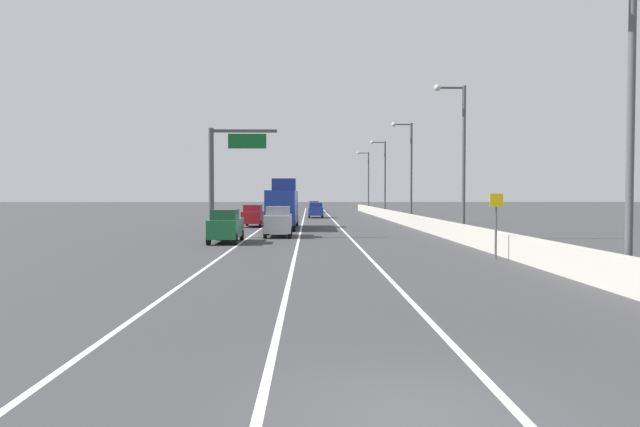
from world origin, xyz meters
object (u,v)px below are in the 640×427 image
Objects in this scene: box_truck at (283,205)px; car_green_5 at (226,226)px; lamp_post_right_second at (460,151)px; car_blue_0 at (316,210)px; speed_advisory_sign at (496,221)px; lamp_post_right_fifth at (367,177)px; car_gray_4 at (314,207)px; lamp_post_right_near at (623,103)px; lamp_post_right_third at (409,166)px; overhead_sign_gantry at (222,169)px; car_red_1 at (253,216)px; car_white_3 at (273,208)px; car_silver_2 at (278,222)px.

car_green_5 is at bearing -100.79° from box_truck.
car_blue_0 is (-9.19, 35.33, -4.91)m from lamp_post_right_second.
speed_advisory_sign is 72.17m from lamp_post_right_fifth.
speed_advisory_sign is 0.67× the size of car_blue_0.
car_gray_4 is at bearing 84.52° from car_green_5.
speed_advisory_sign reaches higher than car_blue_0.
lamp_post_right_near is at bearing -79.20° from speed_advisory_sign.
box_truck is (-12.38, -7.84, -3.86)m from lamp_post_right_third.
car_gray_4 is at bearing 103.19° from lamp_post_right_third.
car_green_5 is 15.20m from box_truck.
overhead_sign_gantry is 14.04m from car_red_1.
car_white_3 is at bearing 103.23° from lamp_post_right_near.
lamp_post_right_near is 23.43m from car_green_5.
box_truck reaches higher than car_white_3.
lamp_post_right_near is at bearing -69.00° from box_truck.
speed_advisory_sign is at bearing -83.86° from car_gray_4.
overhead_sign_gantry is 2.50× the size of speed_advisory_sign.
lamp_post_right_near is 67.05m from car_white_3.
lamp_post_right_second is 1.00× the size of lamp_post_right_fifth.
lamp_post_right_near is at bearing -66.45° from car_red_1.
car_red_1 is (-15.01, -45.09, -4.87)m from lamp_post_right_fifth.
car_white_3 is 47.92m from car_green_5.
lamp_post_right_third is 2.42× the size of car_gray_4.
box_truck is at bearing -93.78° from car_gray_4.
lamp_post_right_third reaches higher than car_gray_4.
car_silver_2 is (-12.19, 22.08, -4.82)m from lamp_post_right_near.
lamp_post_right_second and lamp_post_right_fifth have the same top height.
lamp_post_right_fifth is 2.28× the size of car_blue_0.
box_truck is (-10.83, 24.26, 0.26)m from speed_advisory_sign.
speed_advisory_sign is 0.30× the size of box_truck.
lamp_post_right_near is at bearing -48.59° from car_green_5.
lamp_post_right_fifth is 2.37× the size of car_silver_2.
car_silver_2 is at bearing 126.90° from speed_advisory_sign.
lamp_post_right_near is 1.00× the size of lamp_post_right_third.
lamp_post_right_fifth is 47.77m from car_red_1.
overhead_sign_gantry is 0.75× the size of box_truck.
car_red_1 reaches higher than car_gray_4.
lamp_post_right_third is at bearing 56.21° from car_green_5.
lamp_post_right_third is (0.04, 19.97, 0.00)m from lamp_post_right_second.
lamp_post_right_near reaches higher than car_gray_4.
lamp_post_right_third is at bearing -76.81° from car_gray_4.
lamp_post_right_third is at bearing 87.23° from speed_advisory_sign.
lamp_post_right_second is 17.72m from box_truck.
lamp_post_right_fifth is 21.70m from car_white_3.
box_truck is at bearing -104.29° from lamp_post_right_fifth.
car_blue_0 is 23.44m from box_truck.
overhead_sign_gantry is 1.67× the size of car_blue_0.
lamp_post_right_third is 40.85m from car_gray_4.
car_gray_4 is (3.00, 57.34, -0.12)m from car_silver_2.
lamp_post_right_near is at bearing -89.89° from lamp_post_right_fifth.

